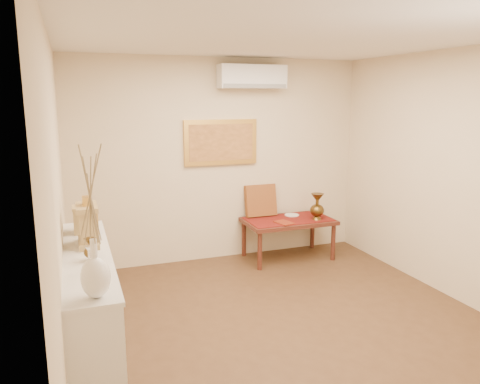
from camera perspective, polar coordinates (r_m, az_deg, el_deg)
name	(u,v)px	position (r m, az deg, el deg)	size (l,w,h in m)	color
floor	(293,330)	(4.69, 6.45, -16.36)	(4.50, 4.50, 0.00)	brown
ceiling	(300,35)	(4.19, 7.32, 18.44)	(4.50, 4.50, 0.00)	silver
wall_back	(220,161)	(6.30, -2.41, 3.83)	(4.00, 0.02, 2.70)	beige
wall_left	(59,210)	(3.80, -21.22, -2.04)	(0.02, 4.50, 2.70)	beige
wall_right	(468,179)	(5.43, 26.06, 1.44)	(0.02, 4.50, 2.70)	beige
white_vase	(92,223)	(2.92, -17.59, -3.65)	(0.18, 0.18, 0.94)	white
candlestick	(90,260)	(3.45, -17.86, -7.85)	(0.09, 0.09, 0.19)	silver
brass_urn_small	(90,246)	(3.70, -17.80, -6.30)	(0.10, 0.10, 0.22)	brown
table_cloth	(288,219)	(6.43, 5.92, -3.30)	(1.14, 0.59, 0.01)	maroon
brass_urn_tall	(317,204)	(6.40, 9.39, -1.41)	(0.19, 0.19, 0.44)	brown
plate	(292,215)	(6.61, 6.33, -2.80)	(0.20, 0.20, 0.01)	white
menu	(284,223)	(6.21, 5.39, -3.73)	(0.18, 0.25, 0.01)	maroon
cushion	(261,200)	(6.51, 2.52, -1.03)	(0.44, 0.10, 0.44)	maroon
display_ledge	(90,312)	(4.07, -17.79, -13.71)	(0.37, 2.02, 0.98)	silver
mantel_clock	(88,224)	(4.07, -18.06, -3.79)	(0.17, 0.36, 0.41)	tan
wooden_chest	(82,219)	(4.47, -18.67, -3.15)	(0.16, 0.21, 0.24)	tan
low_table	(288,224)	(6.44, 5.90, -3.90)	(1.20, 0.70, 0.55)	#512318
painting	(221,142)	(6.24, -2.35, 6.08)	(1.00, 0.06, 0.60)	gold
ac_unit	(252,77)	(6.26, 1.48, 13.87)	(0.90, 0.25, 0.30)	white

